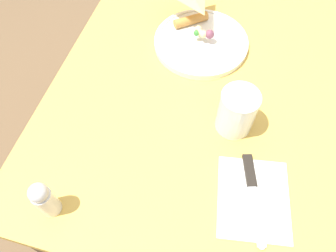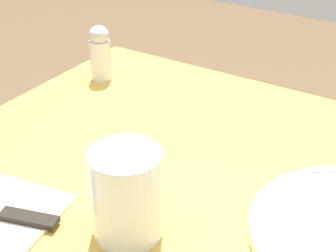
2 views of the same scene
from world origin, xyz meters
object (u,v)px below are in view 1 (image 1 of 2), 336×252
(dining_table, at_px, (216,90))
(plate_pizza, at_px, (201,40))
(napkin_folded, at_px, (253,198))
(butter_knife, at_px, (253,193))
(milk_glass, at_px, (237,112))
(salt_shaker, at_px, (44,199))

(dining_table, xyz_separation_m, plate_pizza, (-0.05, -0.07, 0.13))
(plate_pizza, bearing_deg, napkin_folded, 26.18)
(dining_table, height_order, butter_knife, butter_knife)
(milk_glass, bearing_deg, dining_table, -162.35)
(plate_pizza, relative_size, napkin_folded, 1.31)
(dining_table, distance_m, plate_pizza, 0.15)
(butter_knife, bearing_deg, dining_table, -176.40)
(napkin_folded, relative_size, salt_shaker, 1.86)
(milk_glass, distance_m, salt_shaker, 0.42)
(dining_table, relative_size, milk_glass, 10.12)
(dining_table, distance_m, napkin_folded, 0.38)
(napkin_folded, distance_m, butter_knife, 0.01)
(milk_glass, distance_m, napkin_folded, 0.18)
(dining_table, relative_size, napkin_folded, 5.72)
(dining_table, xyz_separation_m, napkin_folded, (0.34, 0.12, 0.11))
(dining_table, relative_size, plate_pizza, 4.37)
(butter_knife, bearing_deg, plate_pizza, -170.18)
(napkin_folded, bearing_deg, salt_shaker, -72.00)
(plate_pizza, bearing_deg, salt_shaker, -19.65)
(plate_pizza, bearing_deg, dining_table, 54.01)
(milk_glass, xyz_separation_m, butter_knife, (0.15, 0.06, -0.04))
(dining_table, distance_m, salt_shaker, 0.55)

